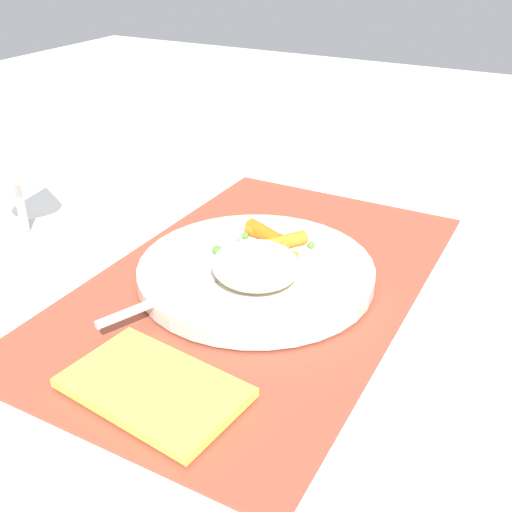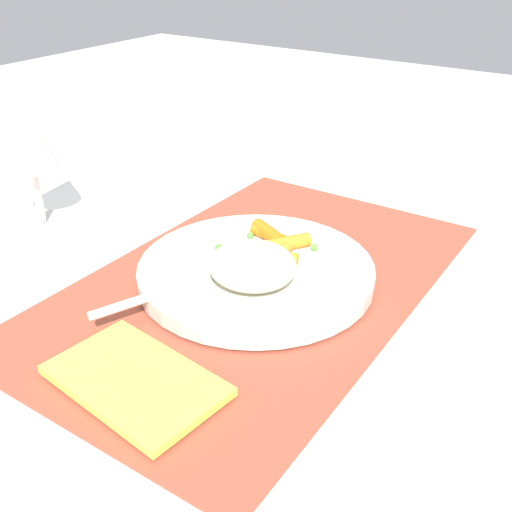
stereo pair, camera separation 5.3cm
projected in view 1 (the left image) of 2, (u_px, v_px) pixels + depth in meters
The scene contains 9 objects.
ground_plane at pixel (256, 284), 0.65m from camera, with size 2.40×2.40×0.00m, color white.
placemat at pixel (256, 281), 0.65m from camera, with size 0.52×0.32×0.01m, color #9E4733.
plate at pixel (256, 272), 0.65m from camera, with size 0.25×0.25×0.02m, color silver.
rice_mound at pixel (256, 265), 0.60m from camera, with size 0.08×0.09×0.04m, color beige.
carrot_portion at pixel (273, 242), 0.67m from camera, with size 0.08×0.08×0.02m.
pea_scatter at pixel (248, 251), 0.66m from camera, with size 0.08×0.09×0.01m.
fork at pixel (215, 278), 0.61m from camera, with size 0.20×0.09×0.01m.
wine_glass at pixel (10, 151), 0.71m from camera, with size 0.07×0.07×0.15m.
napkin at pixel (154, 388), 0.49m from camera, with size 0.09×0.15×0.01m, color #EAE54C.
Camera 1 is at (-0.49, -0.27, 0.34)m, focal length 42.81 mm.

